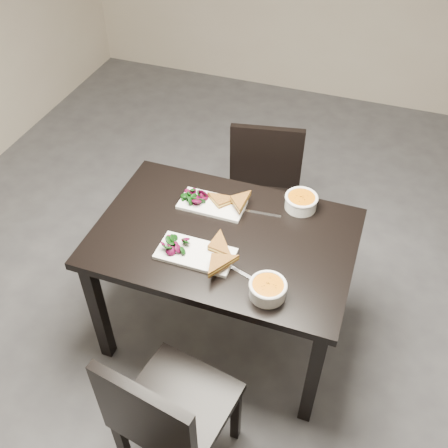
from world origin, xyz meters
name	(u,v)px	position (x,y,z in m)	size (l,w,h in m)	color
ground	(283,303)	(0.00, 0.00, 0.00)	(5.00, 5.00, 0.00)	#47474C
table	(224,250)	(-0.26, -0.29, 0.65)	(1.20, 0.80, 0.75)	black
chair_near	(166,414)	(-0.24, -1.06, 0.48)	(0.49, 0.49, 0.85)	black
chair_far	(263,191)	(-0.26, 0.38, 0.48)	(0.49, 0.49, 0.85)	black
plate_near	(196,254)	(-0.34, -0.45, 0.76)	(0.34, 0.17, 0.02)	white
sandwich_near	(210,249)	(-0.28, -0.43, 0.80)	(0.17, 0.13, 0.06)	#97661F
salad_near	(174,243)	(-0.44, -0.45, 0.79)	(0.11, 0.10, 0.05)	black
soup_bowl_near	(268,289)	(0.02, -0.56, 0.79)	(0.16, 0.16, 0.07)	white
cutlery_near	(240,272)	(-0.12, -0.48, 0.75)	(0.18, 0.02, 0.00)	silver
plate_far	(212,205)	(-0.39, -0.12, 0.76)	(0.32, 0.16, 0.02)	white
sandwich_far	(224,204)	(-0.32, -0.13, 0.79)	(0.16, 0.12, 0.05)	#97661F
salad_far	(193,196)	(-0.49, -0.12, 0.79)	(0.10, 0.09, 0.04)	black
soup_bowl_far	(301,201)	(0.02, 0.02, 0.79)	(0.16, 0.16, 0.07)	white
cutlery_far	(263,214)	(-0.14, -0.09, 0.75)	(0.18, 0.02, 0.00)	silver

